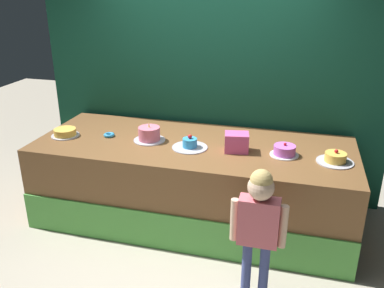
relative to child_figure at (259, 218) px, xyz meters
name	(u,v)px	position (x,y,z in m)	size (l,w,h in m)	color
ground_plane	(176,251)	(-0.79, 0.38, -0.73)	(12.00, 12.00, 0.00)	#BCB29E
stage_platform	(193,182)	(-0.79, 1.00, -0.30)	(3.22, 1.28, 0.87)	brown
curtain_backdrop	(210,77)	(-0.79, 1.74, 0.67)	(3.94, 0.08, 2.80)	#144C38
child_figure	(259,218)	(0.00, 0.00, 0.00)	(0.44, 0.20, 1.13)	#3F4C8C
pink_box	(237,142)	(-0.33, 0.93, 0.23)	(0.23, 0.18, 0.18)	#E358A2
donut	(109,135)	(-1.70, 0.97, 0.15)	(0.12, 0.12, 0.03)	#3399D8
cake_far_left	(65,133)	(-2.16, 0.86, 0.17)	(0.29, 0.29, 0.08)	silver
cake_left	(149,134)	(-1.24, 0.97, 0.20)	(0.33, 0.33, 0.20)	silver
cake_center	(190,144)	(-0.79, 0.88, 0.17)	(0.35, 0.35, 0.14)	silver
cake_right	(284,151)	(0.12, 0.94, 0.18)	(0.27, 0.27, 0.13)	white
cake_far_right	(335,158)	(0.58, 0.90, 0.18)	(0.33, 0.33, 0.13)	silver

